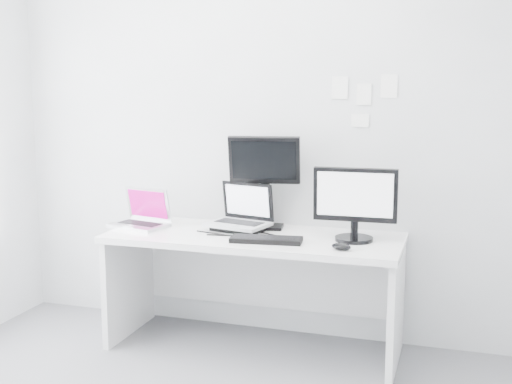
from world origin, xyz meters
TOP-DOWN VIEW (x-y plane):
  - back_wall at (0.00, 1.60)m, footprint 3.60×0.00m
  - desk at (0.00, 1.25)m, footprint 1.80×0.70m
  - macbook at (-0.78, 1.24)m, footprint 0.40×0.33m
  - speaker at (-0.18, 1.55)m, footprint 0.10×0.10m
  - dell_laptop at (-0.13, 1.33)m, footprint 0.42×0.36m
  - rear_monitor at (0.01, 1.45)m, footprint 0.47×0.23m
  - samsung_monitor at (0.61, 1.28)m, footprint 0.50×0.24m
  - keyboard at (0.13, 1.10)m, footprint 0.43×0.20m
  - mouse at (0.58, 1.04)m, footprint 0.14×0.11m
  - wall_note_0 at (0.45, 1.59)m, footprint 0.10×0.00m
  - wall_note_1 at (0.60, 1.59)m, footprint 0.09×0.00m
  - wall_note_2 at (0.75, 1.59)m, footprint 0.10×0.00m
  - wall_note_3 at (0.58, 1.59)m, footprint 0.11×0.00m

SIDE VIEW (x-z plane):
  - desk at x=0.00m, z-range 0.00..0.73m
  - keyboard at x=0.13m, z-range 0.73..0.76m
  - mouse at x=0.58m, z-range 0.73..0.77m
  - speaker at x=-0.18m, z-range 0.73..0.91m
  - macbook at x=-0.78m, z-range 0.73..0.99m
  - dell_laptop at x=-0.13m, z-range 0.73..1.03m
  - samsung_monitor at x=0.61m, z-range 0.73..1.18m
  - rear_monitor at x=0.01m, z-range 0.73..1.34m
  - back_wall at x=0.00m, z-range -0.45..3.15m
  - wall_note_3 at x=0.58m, z-range 1.38..1.46m
  - wall_note_1 at x=0.60m, z-range 1.52..1.65m
  - wall_note_0 at x=0.45m, z-range 1.55..1.69m
  - wall_note_2 at x=0.75m, z-range 1.56..1.70m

